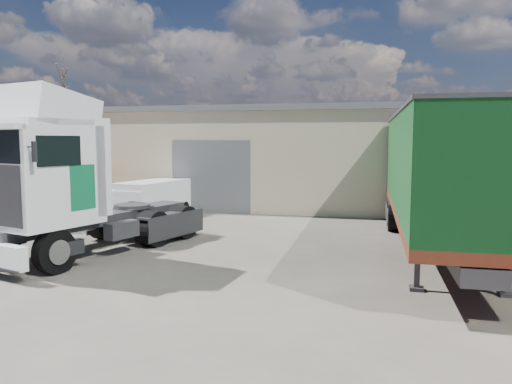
% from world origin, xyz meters
% --- Properties ---
extents(ground, '(120.00, 120.00, 0.00)m').
position_xyz_m(ground, '(0.00, 0.00, 0.00)').
color(ground, black).
rests_on(ground, ground).
extents(warehouse, '(30.60, 12.60, 5.42)m').
position_xyz_m(warehouse, '(-6.00, 16.00, 2.66)').
color(warehouse, '#BEB092').
rests_on(warehouse, ground).
extents(bare_tree, '(4.00, 4.00, 9.60)m').
position_xyz_m(bare_tree, '(-18.00, 20.00, 7.92)').
color(bare_tree, '#382B21').
rests_on(bare_tree, ground).
extents(tractor_unit, '(4.88, 8.01, 5.12)m').
position_xyz_m(tractor_unit, '(-3.25, -0.13, 2.15)').
color(tractor_unit, black).
rests_on(tractor_unit, ground).
extents(box_trailer, '(3.04, 13.47, 4.47)m').
position_xyz_m(box_trailer, '(7.90, 3.31, 2.72)').
color(box_trailer, '#2D2D30').
rests_on(box_trailer, ground).
extents(panel_van, '(2.40, 4.39, 1.70)m').
position_xyz_m(panel_van, '(-4.29, 8.06, 0.88)').
color(panel_van, black).
rests_on(panel_van, ground).
extents(orange_skip, '(3.28, 2.19, 1.96)m').
position_xyz_m(orange_skip, '(-8.87, 8.84, 0.86)').
color(orange_skip, '#2D2D30').
rests_on(orange_skip, ground).
extents(gravel_heap, '(5.51, 5.09, 0.86)m').
position_xyz_m(gravel_heap, '(-7.20, 4.34, 0.40)').
color(gravel_heap, '#21242C').
rests_on(gravel_heap, ground).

